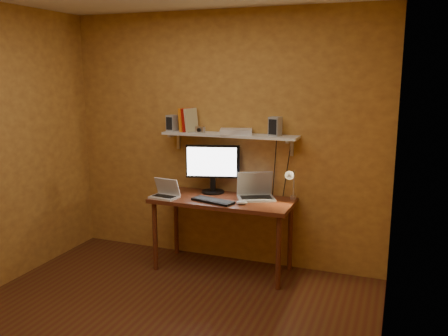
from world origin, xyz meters
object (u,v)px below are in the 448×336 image
at_px(wall_shelf, 229,135).
at_px(shelf_camera, 200,130).
at_px(speaker_left, 172,123).
at_px(laptop, 255,191).
at_px(keyboard, 213,201).
at_px(mouse, 242,202).
at_px(netbook, 166,192).
at_px(desk_lamp, 291,181).
at_px(desk, 223,207).
at_px(speaker_right, 275,126).
at_px(monitor, 213,166).
at_px(router, 236,132).

xyz_separation_m(wall_shelf, shelf_camera, (-0.30, -0.05, 0.05)).
height_order(wall_shelf, speaker_left, speaker_left).
height_order(laptop, keyboard, laptop).
bearing_deg(speaker_left, mouse, -9.17).
bearing_deg(netbook, desk_lamp, 20.89).
bearing_deg(shelf_camera, desk, -25.19).
relative_size(netbook, speaker_right, 1.56).
xyz_separation_m(keyboard, speaker_right, (0.51, 0.34, 0.71)).
distance_m(desk_lamp, shelf_camera, 1.06).
xyz_separation_m(netbook, shelf_camera, (0.25, 0.30, 0.60)).
distance_m(laptop, desk_lamp, 0.39).
bearing_deg(laptop, desk, 177.24).
xyz_separation_m(laptop, shelf_camera, (-0.60, 0.01, 0.59)).
bearing_deg(speaker_left, speaker_right, 11.04).
relative_size(desk, laptop, 3.26).
xyz_separation_m(monitor, laptop, (0.48, -0.06, -0.21)).
relative_size(netbook, mouse, 2.73).
bearing_deg(monitor, mouse, -53.04).
height_order(wall_shelf, shelf_camera, shelf_camera).
bearing_deg(desk, desk_lamp, 10.81).
xyz_separation_m(monitor, router, (0.25, -0.00, 0.37)).
relative_size(desk, speaker_right, 7.55).
xyz_separation_m(mouse, speaker_right, (0.22, 0.33, 0.70)).
xyz_separation_m(keyboard, desk_lamp, (0.70, 0.28, 0.20)).
bearing_deg(speaker_left, laptop, 7.36).
bearing_deg(speaker_right, monitor, -166.52).
xyz_separation_m(keyboard, speaker_left, (-0.60, 0.34, 0.70)).
bearing_deg(mouse, wall_shelf, 113.47).
bearing_deg(laptop, wall_shelf, 141.78).
xyz_separation_m(monitor, mouse, (0.43, -0.32, -0.26)).
distance_m(keyboard, router, 0.73).
relative_size(monitor, mouse, 5.11).
bearing_deg(netbook, speaker_right, 26.60).
relative_size(netbook, speaker_left, 1.72).
bearing_deg(netbook, keyboard, 8.80).
relative_size(keyboard, router, 1.35).
distance_m(wall_shelf, mouse, 0.72).
relative_size(monitor, speaker_right, 2.92).
bearing_deg(mouse, netbook, 168.53).
height_order(netbook, desk_lamp, desk_lamp).
bearing_deg(speaker_left, shelf_camera, 2.61).
distance_m(desk, mouse, 0.30).
distance_m(monitor, keyboard, 0.45).
xyz_separation_m(speaker_left, shelf_camera, (0.34, -0.05, -0.05)).
relative_size(mouse, desk_lamp, 0.28).
height_order(mouse, speaker_right, speaker_right).
xyz_separation_m(wall_shelf, mouse, (0.25, -0.33, -0.59)).
distance_m(netbook, speaker_right, 1.27).
bearing_deg(laptop, mouse, -127.04).
relative_size(wall_shelf, speaker_left, 8.34).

